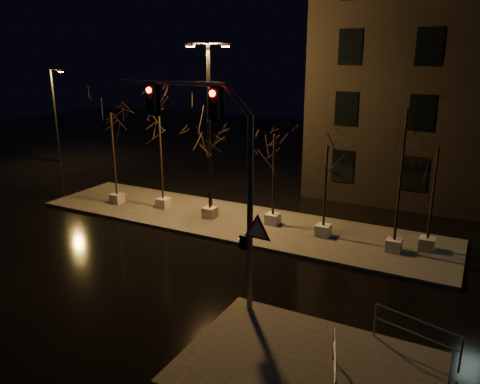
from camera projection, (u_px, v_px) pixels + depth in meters
The scene contains 15 objects.
ground at pixel (164, 267), 19.32m from camera, with size 90.00×90.00×0.00m, color black.
median at pixel (233, 221), 24.39m from camera, with size 22.00×5.00×0.15m, color #43403C.
sidewalk_corner at pixel (308, 369), 12.99m from camera, with size 7.00×5.00×0.15m, color #43403C.
tree_0 at pixel (112, 134), 25.97m from camera, with size 1.80×1.80×5.33m.
tree_1 at pixel (159, 127), 25.01m from camera, with size 1.80×1.80×6.00m.
tree_2 at pixel (208, 143), 23.60m from camera, with size 1.80×1.80×5.26m.
tree_3 at pixel (274, 155), 22.73m from camera, with size 1.80×1.80×4.73m.
tree_4 at pixel (327, 166), 21.28m from camera, with size 1.80×1.80×4.46m.
tree_5 at pixel (404, 143), 19.16m from camera, with size 1.80×1.80×6.35m.
tree_6 at pixel (436, 170), 19.66m from camera, with size 1.80×1.80×4.75m.
traffic_signal_mast at pixel (218, 163), 15.12m from camera, with size 6.13×0.57×7.50m.
streetlight_main at pixel (209, 120), 23.56m from camera, with size 2.17×0.92×8.85m.
streetlight_far at pixel (56, 112), 36.84m from camera, with size 1.44×0.25×7.33m.
guard_rail_a at pixel (416, 331), 13.35m from camera, with size 2.49×0.75×1.11m.
guard_rail_b at pixel (335, 363), 12.07m from camera, with size 0.68×2.06×1.02m.
Camera 1 is at (10.94, -14.17, 8.50)m, focal length 35.00 mm.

